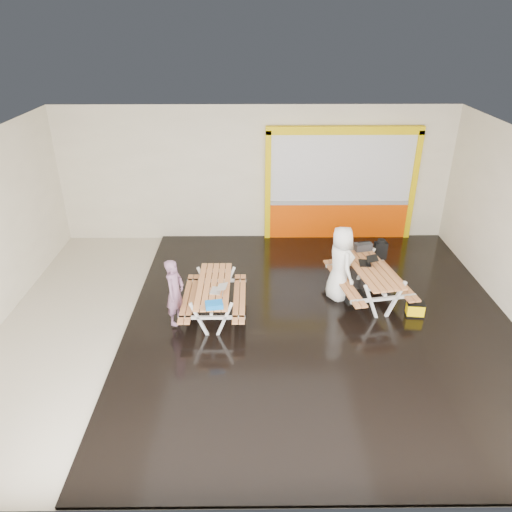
{
  "coord_description": "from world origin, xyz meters",
  "views": [
    {
      "loc": [
        -0.08,
        -7.81,
        5.41
      ],
      "look_at": [
        0.0,
        0.9,
        1.0
      ],
      "focal_mm": 33.49,
      "sensor_mm": 36.0,
      "label": 1
    }
  ],
  "objects_px": {
    "laptop_right": "(368,261)",
    "toolbox": "(363,247)",
    "laptop_left": "(218,289)",
    "picnic_table_right": "(369,274)",
    "blue_pouch": "(214,305)",
    "backpack": "(380,249)",
    "person_left": "(175,292)",
    "fluke_bag": "(415,309)",
    "dark_case": "(354,297)",
    "person_right": "(340,264)",
    "picnic_table_left": "(214,292)"
  },
  "relations": [
    {
      "from": "laptop_right",
      "to": "toolbox",
      "type": "bearing_deg",
      "value": 86.75
    },
    {
      "from": "laptop_left",
      "to": "toolbox",
      "type": "distance_m",
      "value": 3.48
    },
    {
      "from": "picnic_table_right",
      "to": "blue_pouch",
      "type": "relative_size",
      "value": 7.04
    },
    {
      "from": "backpack",
      "to": "person_left",
      "type": "bearing_deg",
      "value": -156.67
    },
    {
      "from": "backpack",
      "to": "fluke_bag",
      "type": "distance_m",
      "value": 1.76
    },
    {
      "from": "person_left",
      "to": "dark_case",
      "type": "xyz_separation_m",
      "value": [
        3.59,
        0.8,
        -0.63
      ]
    },
    {
      "from": "person_right",
      "to": "laptop_left",
      "type": "distance_m",
      "value": 2.62
    },
    {
      "from": "laptop_left",
      "to": "dark_case",
      "type": "height_order",
      "value": "laptop_left"
    },
    {
      "from": "laptop_right",
      "to": "fluke_bag",
      "type": "distance_m",
      "value": 1.34
    },
    {
      "from": "picnic_table_left",
      "to": "blue_pouch",
      "type": "bearing_deg",
      "value": -85.31
    },
    {
      "from": "picnic_table_left",
      "to": "person_right",
      "type": "distance_m",
      "value": 2.66
    },
    {
      "from": "laptop_left",
      "to": "blue_pouch",
      "type": "height_order",
      "value": "laptop_left"
    },
    {
      "from": "person_left",
      "to": "toolbox",
      "type": "height_order",
      "value": "person_left"
    },
    {
      "from": "laptop_right",
      "to": "blue_pouch",
      "type": "xyz_separation_m",
      "value": [
        -3.08,
        -1.53,
        -0.07
      ]
    },
    {
      "from": "laptop_right",
      "to": "person_right",
      "type": "bearing_deg",
      "value": -171.5
    },
    {
      "from": "dark_case",
      "to": "fluke_bag",
      "type": "distance_m",
      "value": 1.24
    },
    {
      "from": "laptop_right",
      "to": "dark_case",
      "type": "xyz_separation_m",
      "value": [
        -0.26,
        -0.25,
        -0.71
      ]
    },
    {
      "from": "picnic_table_right",
      "to": "blue_pouch",
      "type": "distance_m",
      "value": 3.42
    },
    {
      "from": "picnic_table_left",
      "to": "dark_case",
      "type": "distance_m",
      "value": 2.95
    },
    {
      "from": "blue_pouch",
      "to": "dark_case",
      "type": "distance_m",
      "value": 3.16
    },
    {
      "from": "fluke_bag",
      "to": "blue_pouch",
      "type": "bearing_deg",
      "value": -169.83
    },
    {
      "from": "picnic_table_right",
      "to": "person_right",
      "type": "bearing_deg",
      "value": 177.25
    },
    {
      "from": "laptop_left",
      "to": "toolbox",
      "type": "xyz_separation_m",
      "value": [
        3.08,
        1.61,
        0.11
      ]
    },
    {
      "from": "fluke_bag",
      "to": "picnic_table_left",
      "type": "bearing_deg",
      "value": 178.7
    },
    {
      "from": "laptop_left",
      "to": "fluke_bag",
      "type": "xyz_separation_m",
      "value": [
        3.88,
        0.15,
        -0.57
      ]
    },
    {
      "from": "fluke_bag",
      "to": "person_left",
      "type": "bearing_deg",
      "value": -177.23
    },
    {
      "from": "picnic_table_left",
      "to": "laptop_left",
      "type": "relative_size",
      "value": 5.26
    },
    {
      "from": "picnic_table_left",
      "to": "toolbox",
      "type": "bearing_deg",
      "value": 23.3
    },
    {
      "from": "backpack",
      "to": "picnic_table_left",
      "type": "bearing_deg",
      "value": -156.84
    },
    {
      "from": "toolbox",
      "to": "dark_case",
      "type": "xyz_separation_m",
      "value": [
        -0.3,
        -0.89,
        -0.75
      ]
    },
    {
      "from": "laptop_right",
      "to": "blue_pouch",
      "type": "bearing_deg",
      "value": -153.62
    },
    {
      "from": "person_right",
      "to": "picnic_table_left",
      "type": "bearing_deg",
      "value": 88.5
    },
    {
      "from": "dark_case",
      "to": "fluke_bag",
      "type": "bearing_deg",
      "value": -27.55
    },
    {
      "from": "person_right",
      "to": "fluke_bag",
      "type": "xyz_separation_m",
      "value": [
        1.41,
        -0.74,
        -0.64
      ]
    },
    {
      "from": "backpack",
      "to": "dark_case",
      "type": "xyz_separation_m",
      "value": [
        -0.74,
        -1.07,
        -0.6
      ]
    },
    {
      "from": "dark_case",
      "to": "toolbox",
      "type": "bearing_deg",
      "value": 71.41
    },
    {
      "from": "picnic_table_left",
      "to": "toolbox",
      "type": "height_order",
      "value": "toolbox"
    },
    {
      "from": "picnic_table_right",
      "to": "toolbox",
      "type": "distance_m",
      "value": 0.8
    },
    {
      "from": "person_right",
      "to": "blue_pouch",
      "type": "height_order",
      "value": "person_right"
    },
    {
      "from": "laptop_left",
      "to": "dark_case",
      "type": "distance_m",
      "value": 2.94
    },
    {
      "from": "fluke_bag",
      "to": "picnic_table_right",
      "type": "bearing_deg",
      "value": 138.48
    },
    {
      "from": "picnic_table_left",
      "to": "fluke_bag",
      "type": "relative_size",
      "value": 4.87
    },
    {
      "from": "fluke_bag",
      "to": "laptop_left",
      "type": "bearing_deg",
      "value": -177.8
    },
    {
      "from": "backpack",
      "to": "fluke_bag",
      "type": "relative_size",
      "value": 1.24
    },
    {
      "from": "picnic_table_right",
      "to": "person_right",
      "type": "height_order",
      "value": "person_right"
    },
    {
      "from": "picnic_table_left",
      "to": "backpack",
      "type": "xyz_separation_m",
      "value": [
        3.62,
        1.55,
        0.17
      ]
    },
    {
      "from": "backpack",
      "to": "dark_case",
      "type": "height_order",
      "value": "backpack"
    },
    {
      "from": "blue_pouch",
      "to": "backpack",
      "type": "distance_m",
      "value": 4.26
    },
    {
      "from": "picnic_table_right",
      "to": "dark_case",
      "type": "relative_size",
      "value": 5.23
    },
    {
      "from": "blue_pouch",
      "to": "toolbox",
      "type": "height_order",
      "value": "toolbox"
    }
  ]
}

